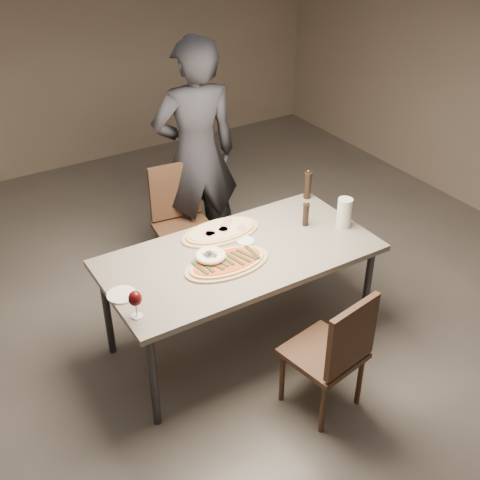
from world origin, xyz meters
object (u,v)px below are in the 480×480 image
zucchini_pizza (227,263)px  diner (196,155)px  ham_pizza (221,231)px  carafe (344,213)px  bread_basket (210,257)px  chair_far (181,217)px  pepper_mill_left (308,185)px  chair_near (335,350)px  dining_table (240,260)px

zucchini_pizza → diner: (0.43, 1.20, 0.17)m
ham_pizza → carafe: carafe is taller
bread_basket → chair_far: bearing=74.3°
diner → zucchini_pizza: bearing=79.8°
chair_far → diner: (0.23, 0.14, 0.42)m
pepper_mill_left → diner: size_ratio=0.12×
zucchini_pizza → chair_far: chair_far is taller
zucchini_pizza → chair_near: chair_near is taller
carafe → chair_far: bearing=124.3°
dining_table → zucchini_pizza: bearing=-152.4°
ham_pizza → chair_far: size_ratio=0.62×
dining_table → ham_pizza: (0.02, 0.28, 0.07)m
zucchini_pizza → bread_basket: (-0.08, 0.08, 0.03)m
ham_pizza → bread_basket: bearing=-138.5°
carafe → chair_far: carafe is taller
zucchini_pizza → ham_pizza: (0.16, 0.35, -0.00)m
ham_pizza → bread_basket: bread_basket is taller
chair_far → ham_pizza: bearing=93.0°
carafe → diner: (-0.50, 1.22, 0.08)m
bread_basket → chair_near: (0.36, -0.83, -0.30)m
carafe → diner: bearing=112.5°
pepper_mill_left → chair_far: size_ratio=0.25×
ham_pizza → chair_near: size_ratio=0.66×
pepper_mill_left → carafe: 0.47m
ham_pizza → bread_basket: (-0.24, -0.28, 0.03)m
bread_basket → chair_near: chair_near is taller
dining_table → pepper_mill_left: size_ratio=7.72×
dining_table → bread_basket: bearing=179.7°
bread_basket → carafe: 1.02m
pepper_mill_left → chair_far: (-0.77, 0.61, -0.34)m
dining_table → zucchini_pizza: size_ratio=3.10×
ham_pizza → pepper_mill_left: pepper_mill_left is taller
dining_table → pepper_mill_left: (0.83, 0.38, 0.17)m
chair_near → diner: (0.15, 1.96, 0.45)m
dining_table → pepper_mill_left: pepper_mill_left is taller
chair_far → carafe: bearing=130.7°
dining_table → carafe: (0.79, -0.09, 0.16)m
chair_near → chair_far: 1.82m
pepper_mill_left → diner: bearing=126.1°
zucchini_pizza → chair_far: 1.11m
bread_basket → pepper_mill_left: (1.05, 0.38, 0.07)m
ham_pizza → bread_basket: size_ratio=2.95×
zucchini_pizza → chair_near: size_ratio=0.66×
dining_table → bread_basket: size_ratio=9.16×
ham_pizza → pepper_mill_left: bearing=-1.3°
pepper_mill_left → chair_far: 1.04m
chair_near → diner: bearing=75.7°
chair_near → zucchini_pizza: bearing=100.5°
bread_basket → diner: size_ratio=0.10×
diner → bread_basket: bearing=75.3°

